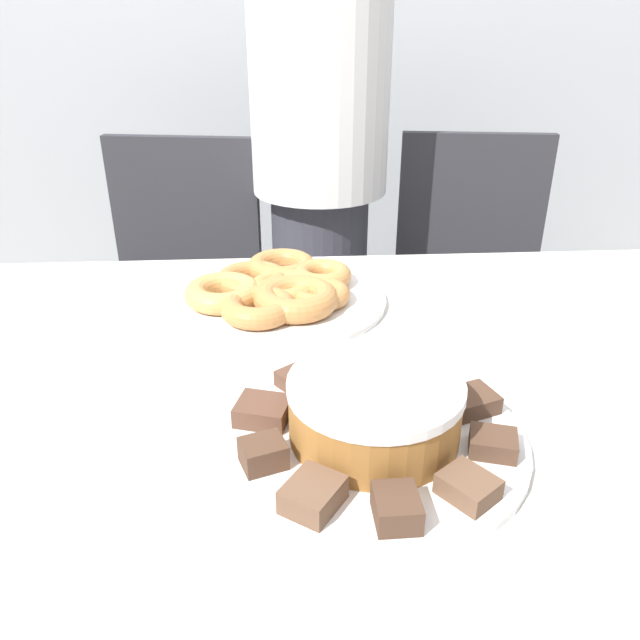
# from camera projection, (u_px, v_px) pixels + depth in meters

# --- Properties ---
(table) EXTENTS (1.62, 0.89, 0.76)m
(table) POSITION_uv_depth(u_px,v_px,m) (320.00, 434.00, 0.85)
(table) COLOR silver
(table) RESTS_ON ground_plane
(person_standing) EXTENTS (0.34, 0.34, 1.55)m
(person_standing) POSITION_uv_depth(u_px,v_px,m) (320.00, 173.00, 1.59)
(person_standing) COLOR #383842
(person_standing) RESTS_ON ground_plane
(office_chair_left) EXTENTS (0.50, 0.50, 0.90)m
(office_chair_left) POSITION_uv_depth(u_px,v_px,m) (179.00, 329.00, 1.65)
(office_chair_left) COLOR black
(office_chair_left) RESTS_ON ground_plane
(office_chair_right) EXTENTS (0.50, 0.50, 0.90)m
(office_chair_right) POSITION_uv_depth(u_px,v_px,m) (468.00, 321.00, 1.69)
(office_chair_right) COLOR black
(office_chair_right) RESTS_ON ground_plane
(plate_cake) EXTENTS (0.34, 0.34, 0.01)m
(plate_cake) POSITION_uv_depth(u_px,v_px,m) (373.00, 438.00, 0.69)
(plate_cake) COLOR white
(plate_cake) RESTS_ON table
(plate_donuts) EXTENTS (0.33, 0.33, 0.01)m
(plate_donuts) POSITION_uv_depth(u_px,v_px,m) (284.00, 300.00, 1.02)
(plate_donuts) COLOR white
(plate_donuts) RESTS_ON table
(frosted_cake) EXTENTS (0.19, 0.19, 0.07)m
(frosted_cake) POSITION_uv_depth(u_px,v_px,m) (375.00, 408.00, 0.67)
(frosted_cake) COLOR #9E662D
(frosted_cake) RESTS_ON plate_cake
(lamington_0) EXTENTS (0.05, 0.05, 0.03)m
(lamington_0) POSITION_uv_depth(u_px,v_px,m) (263.00, 453.00, 0.64)
(lamington_0) COLOR #513828
(lamington_0) RESTS_ON plate_cake
(lamington_1) EXTENTS (0.07, 0.07, 0.03)m
(lamington_1) POSITION_uv_depth(u_px,v_px,m) (313.00, 495.00, 0.59)
(lamington_1) COLOR brown
(lamington_1) RESTS_ON plate_cake
(lamington_2) EXTENTS (0.04, 0.05, 0.03)m
(lamington_2) POSITION_uv_depth(u_px,v_px,m) (397.00, 508.00, 0.57)
(lamington_2) COLOR #513828
(lamington_2) RESTS_ON plate_cake
(lamington_3) EXTENTS (0.07, 0.07, 0.02)m
(lamington_3) POSITION_uv_depth(u_px,v_px,m) (468.00, 487.00, 0.60)
(lamington_3) COLOR brown
(lamington_3) RESTS_ON plate_cake
(lamington_4) EXTENTS (0.06, 0.05, 0.02)m
(lamington_4) POSITION_uv_depth(u_px,v_px,m) (493.00, 443.00, 0.66)
(lamington_4) COLOR #513828
(lamington_4) RESTS_ON plate_cake
(lamington_5) EXTENTS (0.07, 0.06, 0.02)m
(lamington_5) POSITION_uv_depth(u_px,v_px,m) (471.00, 401.00, 0.73)
(lamington_5) COLOR #513828
(lamington_5) RESTS_ON plate_cake
(lamington_6) EXTENTS (0.07, 0.07, 0.02)m
(lamington_6) POSITION_uv_depth(u_px,v_px,m) (419.00, 374.00, 0.78)
(lamington_6) COLOR #513828
(lamington_6) RESTS_ON plate_cake
(lamington_7) EXTENTS (0.04, 0.05, 0.03)m
(lamington_7) POSITION_uv_depth(u_px,v_px,m) (357.00, 366.00, 0.80)
(lamington_7) COLOR brown
(lamington_7) RESTS_ON plate_cake
(lamington_8) EXTENTS (0.07, 0.07, 0.02)m
(lamington_8) POSITION_uv_depth(u_px,v_px,m) (300.00, 380.00, 0.77)
(lamington_8) COLOR brown
(lamington_8) RESTS_ON plate_cake
(lamington_9) EXTENTS (0.07, 0.06, 0.02)m
(lamington_9) POSITION_uv_depth(u_px,v_px,m) (263.00, 411.00, 0.71)
(lamington_9) COLOR brown
(lamington_9) RESTS_ON plate_cake
(donut_0) EXTENTS (0.11, 0.11, 0.03)m
(donut_0) POSITION_uv_depth(u_px,v_px,m) (284.00, 288.00, 1.01)
(donut_0) COLOR #D18E4C
(donut_0) RESTS_ON plate_donuts
(donut_1) EXTENTS (0.12, 0.12, 0.03)m
(donut_1) POSITION_uv_depth(u_px,v_px,m) (258.00, 307.00, 0.94)
(donut_1) COLOR #C68447
(donut_1) RESTS_ON plate_donuts
(donut_2) EXTENTS (0.13, 0.13, 0.04)m
(donut_2) POSITION_uv_depth(u_px,v_px,m) (296.00, 299.00, 0.97)
(donut_2) COLOR #C68447
(donut_2) RESTS_ON plate_donuts
(donut_3) EXTENTS (0.10, 0.10, 0.03)m
(donut_3) POSITION_uv_depth(u_px,v_px,m) (319.00, 294.00, 0.99)
(donut_3) COLOR #C68447
(donut_3) RESTS_ON plate_donuts
(donut_4) EXTENTS (0.10, 0.10, 0.03)m
(donut_4) POSITION_uv_depth(u_px,v_px,m) (322.00, 275.00, 1.06)
(donut_4) COLOR #D18E4C
(donut_4) RESTS_ON plate_donuts
(donut_5) EXTENTS (0.12, 0.12, 0.03)m
(donut_5) POSITION_uv_depth(u_px,v_px,m) (282.00, 266.00, 1.09)
(donut_5) COLOR #C68447
(donut_5) RESTS_ON plate_donuts
(donut_6) EXTENTS (0.12, 0.12, 0.03)m
(donut_6) POSITION_uv_depth(u_px,v_px,m) (252.00, 279.00, 1.04)
(donut_6) COLOR #C68447
(donut_6) RESTS_ON plate_donuts
(donut_7) EXTENTS (0.12, 0.12, 0.04)m
(donut_7) POSITION_uv_depth(u_px,v_px,m) (223.00, 293.00, 0.99)
(donut_7) COLOR tan
(donut_7) RESTS_ON plate_donuts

